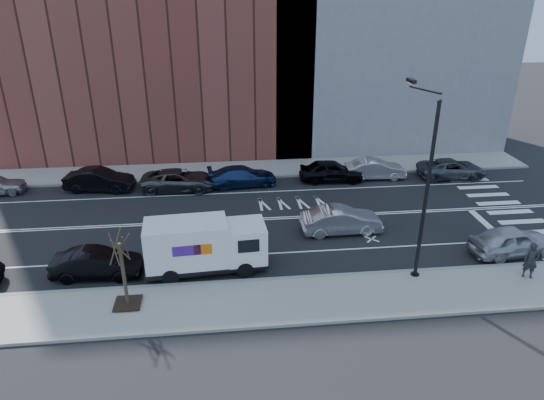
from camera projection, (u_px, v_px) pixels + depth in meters
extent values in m
plane|color=black|center=(264.00, 219.00, 30.52)|extent=(120.00, 120.00, 0.00)
cube|color=gray|center=(281.00, 301.00, 22.51)|extent=(44.00, 3.60, 0.15)
cube|color=gray|center=(254.00, 169.00, 38.47)|extent=(44.00, 3.60, 0.15)
cube|color=gray|center=(276.00, 280.00, 24.14)|extent=(44.00, 0.25, 0.17)
cube|color=gray|center=(255.00, 177.00, 36.84)|extent=(44.00, 0.25, 0.17)
cube|color=brown|center=(148.00, 18.00, 39.38)|extent=(26.00, 10.00, 22.00)
cylinder|color=black|center=(426.00, 196.00, 22.64)|extent=(0.18, 0.18, 9.00)
cylinder|color=black|center=(415.00, 275.00, 24.45)|extent=(0.44, 0.44, 0.20)
sphere|color=black|center=(440.00, 101.00, 20.82)|extent=(0.20, 0.20, 0.20)
cylinder|color=black|center=(425.00, 90.00, 22.30)|extent=(0.11, 3.49, 0.48)
cube|color=black|center=(411.00, 81.00, 23.80)|extent=(0.25, 0.80, 0.18)
cube|color=#FFF2CC|center=(411.00, 83.00, 23.84)|extent=(0.18, 0.55, 0.03)
cube|color=black|center=(128.00, 303.00, 22.14)|extent=(1.20, 1.20, 0.04)
cylinder|color=#382B1E|center=(124.00, 275.00, 21.51)|extent=(0.16, 0.16, 3.20)
cylinder|color=#382B1E|center=(126.00, 247.00, 20.96)|extent=(0.06, 0.80, 1.44)
cylinder|color=#382B1E|center=(122.00, 245.00, 21.16)|extent=(0.81, 0.31, 1.19)
cylinder|color=#382B1E|center=(115.00, 246.00, 21.05)|extent=(0.58, 0.76, 1.50)
cylinder|color=#382B1E|center=(114.00, 249.00, 20.79)|extent=(0.47, 0.61, 1.37)
cylinder|color=#382B1E|center=(120.00, 250.00, 20.73)|extent=(0.72, 0.29, 1.13)
cube|color=black|center=(205.00, 263.00, 24.93)|extent=(6.14, 2.43, 0.29)
cube|color=white|center=(246.00, 241.00, 24.82)|extent=(2.08, 2.21, 1.94)
cube|color=black|center=(265.00, 234.00, 24.86)|extent=(0.18, 1.80, 0.92)
cube|color=black|center=(249.00, 246.00, 23.75)|extent=(1.07, 0.11, 0.68)
cube|color=black|center=(244.00, 227.00, 25.65)|extent=(1.07, 0.11, 0.68)
cube|color=black|center=(265.00, 256.00, 25.37)|extent=(0.27, 1.95, 0.34)
cube|color=white|center=(186.00, 243.00, 24.27)|extent=(4.21, 2.40, 2.23)
cube|color=#47198C|center=(187.00, 251.00, 23.24)|extent=(1.36, 0.11, 0.53)
cube|color=orange|center=(203.00, 250.00, 23.36)|extent=(0.87, 0.08, 0.53)
cube|color=#47198C|center=(186.00, 230.00, 25.19)|extent=(1.36, 0.11, 0.53)
cube|color=orange|center=(201.00, 229.00, 25.31)|extent=(0.87, 0.08, 0.53)
cylinder|color=black|center=(245.00, 270.00, 24.37)|extent=(0.83, 0.33, 0.82)
cylinder|color=black|center=(241.00, 251.00, 26.12)|extent=(0.83, 0.33, 0.82)
cylinder|color=black|center=(171.00, 277.00, 23.79)|extent=(0.83, 0.33, 0.82)
cylinder|color=black|center=(171.00, 257.00, 25.54)|extent=(0.83, 0.33, 0.82)
imported|color=black|center=(99.00, 180.00, 34.42)|extent=(4.99, 2.32, 1.58)
imported|color=#44474A|center=(179.00, 180.00, 34.57)|extent=(5.37, 2.67, 1.46)
imported|color=navy|center=(242.00, 176.00, 35.27)|extent=(5.14, 2.49, 1.44)
imported|color=black|center=(331.00, 171.00, 36.05)|extent=(4.83, 2.19, 1.61)
imported|color=silver|center=(375.00, 169.00, 36.57)|extent=(4.56, 1.69, 1.49)
imported|color=#4B4F53|center=(452.00, 169.00, 36.76)|extent=(5.15, 2.53, 1.41)
imported|color=#A4A4A8|center=(341.00, 220.00, 28.60)|extent=(4.80, 1.80, 1.57)
imported|color=black|center=(97.00, 264.00, 24.29)|extent=(4.47, 1.73, 1.45)
imported|color=#B2B3B7|center=(512.00, 241.00, 26.27)|extent=(4.91, 2.50, 1.60)
imported|color=#222328|center=(531.00, 260.00, 23.87)|extent=(0.81, 0.68, 1.89)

